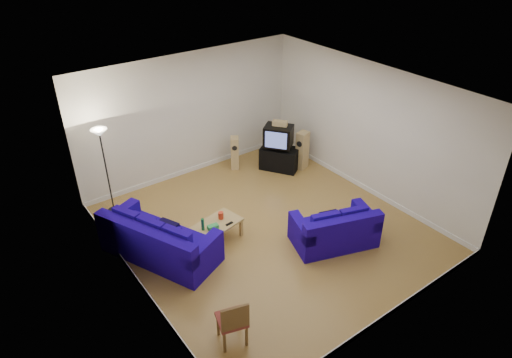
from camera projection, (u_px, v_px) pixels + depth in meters
room at (268, 168)px, 9.30m from camera, size 6.01×6.51×3.21m
sofa_three_seat at (158, 243)px, 9.13m from camera, size 1.91×2.61×0.93m
sofa_loveseat at (335, 231)px, 9.49m from camera, size 1.91×1.44×0.85m
coffee_table at (213, 228)px, 9.48m from camera, size 1.34×0.86×0.45m
bottle at (203, 224)px, 9.26m from camera, size 0.06×0.06×0.27m
tissue_box at (213, 227)px, 9.34m from camera, size 0.23×0.14×0.09m
red_canister at (221, 215)px, 9.63m from camera, size 0.14×0.14×0.16m
remote at (229, 224)px, 9.49m from camera, size 0.17×0.07×0.02m
tv_stand at (279, 158)px, 12.28m from camera, size 1.01×1.13×0.61m
av_receiver at (279, 146)px, 12.16m from camera, size 0.55×0.56×0.10m
television at (278, 136)px, 11.90m from camera, size 0.85×0.89×0.55m
centre_speaker at (280, 123)px, 11.76m from camera, size 0.36×0.40×0.13m
speaker_left at (235, 153)px, 12.22m from camera, size 0.33×0.34×0.91m
speaker_right at (302, 150)px, 12.20m from camera, size 0.37×0.32×1.06m
floor_lamp at (101, 145)px, 9.83m from camera, size 0.36×0.36×2.09m
dining_chair at (233, 320)px, 7.19m from camera, size 0.56×0.56×0.94m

